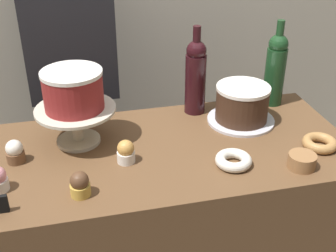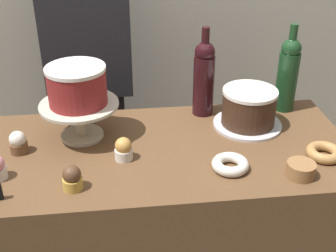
% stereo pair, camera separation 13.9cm
% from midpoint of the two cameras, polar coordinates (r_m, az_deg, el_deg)
% --- Properties ---
extents(display_counter, '(1.20, 0.58, 0.90)m').
position_cam_midpoint_polar(display_counter, '(1.71, 2.41, -15.76)').
color(display_counter, brown).
rests_on(display_counter, ground_plane).
extents(cake_stand_pedestal, '(0.26, 0.26, 0.13)m').
position_cam_midpoint_polar(cake_stand_pedestal, '(1.46, -8.67, 1.49)').
color(cake_stand_pedestal, beige).
rests_on(cake_stand_pedestal, display_counter).
extents(white_layer_cake, '(0.19, 0.19, 0.13)m').
position_cam_midpoint_polar(white_layer_cake, '(1.42, -8.97, 5.15)').
color(white_layer_cake, maroon).
rests_on(white_layer_cake, cake_stand_pedestal).
extents(silver_serving_platter, '(0.24, 0.24, 0.01)m').
position_cam_midpoint_polar(silver_serving_platter, '(1.59, 12.68, 0.18)').
color(silver_serving_platter, silver).
rests_on(silver_serving_platter, display_counter).
extents(chocolate_round_cake, '(0.19, 0.19, 0.13)m').
position_cam_midpoint_polar(chocolate_round_cake, '(1.56, 12.95, 2.37)').
color(chocolate_round_cake, '#3D2619').
rests_on(chocolate_round_cake, silver_serving_platter).
extents(wine_bottle_green, '(0.08, 0.08, 0.33)m').
position_cam_midpoint_polar(wine_bottle_green, '(1.69, 17.55, 6.50)').
color(wine_bottle_green, '#193D1E').
rests_on(wine_bottle_green, display_counter).
extents(wine_bottle_dark_red, '(0.08, 0.08, 0.33)m').
position_cam_midpoint_polar(wine_bottle_dark_red, '(1.59, 7.17, 6.27)').
color(wine_bottle_dark_red, black).
rests_on(wine_bottle_dark_red, display_counter).
extents(cupcake_vanilla, '(0.06, 0.06, 0.07)m').
position_cam_midpoint_polar(cupcake_vanilla, '(1.44, -16.26, -2.16)').
color(cupcake_vanilla, brown).
rests_on(cupcake_vanilla, display_counter).
extents(cupcake_chocolate, '(0.06, 0.06, 0.07)m').
position_cam_midpoint_polar(cupcake_chocolate, '(1.24, -9.19, -6.79)').
color(cupcake_chocolate, gold).
rests_on(cupcake_chocolate, display_counter).
extents(cupcake_caramel, '(0.06, 0.06, 0.07)m').
position_cam_midpoint_polar(cupcake_caramel, '(1.35, -2.87, -3.11)').
color(cupcake_caramel, white).
rests_on(cupcake_caramel, display_counter).
extents(donut_maple, '(0.11, 0.11, 0.03)m').
position_cam_midpoint_polar(donut_maple, '(1.48, 22.13, -3.28)').
color(donut_maple, '#B27F47').
rests_on(donut_maple, display_counter).
extents(donut_sugar, '(0.11, 0.11, 0.03)m').
position_cam_midpoint_polar(donut_sugar, '(1.34, 11.02, -4.99)').
color(donut_sugar, silver).
rests_on(donut_sugar, display_counter).
extents(cookie_stack, '(0.08, 0.08, 0.04)m').
position_cam_midpoint_polar(cookie_stack, '(1.36, 19.64, -5.43)').
color(cookie_stack, olive).
rests_on(cookie_stack, display_counter).
extents(barista_figure, '(0.36, 0.22, 1.60)m').
position_cam_midpoint_polar(barista_figure, '(1.99, -7.86, 4.58)').
color(barista_figure, black).
rests_on(barista_figure, ground_plane).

